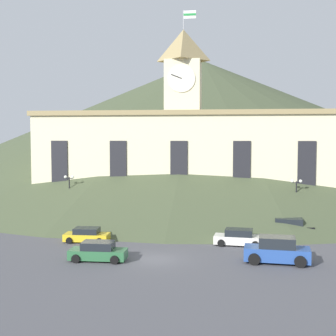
{
  "coord_description": "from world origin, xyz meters",
  "views": [
    {
      "loc": [
        5.87,
        -37.03,
        10.0
      ],
      "look_at": [
        0.0,
        8.35,
        6.92
      ],
      "focal_mm": 50.0,
      "sensor_mm": 36.0,
      "label": 1
    }
  ],
  "objects_px": {
    "car_blue_van": "(277,251)",
    "street_lamp_center": "(172,194)",
    "street_lamp_far_right": "(69,188)",
    "car_silver_hatch": "(214,224)",
    "car_black_suv": "(288,228)",
    "pedestrian": "(169,221)",
    "car_white_taxi": "(239,238)",
    "car_yellow_coupe": "(87,235)",
    "street_lamp_far_left": "(296,192)",
    "car_green_wagon": "(98,252)"
  },
  "relations": [
    {
      "from": "street_lamp_center",
      "to": "street_lamp_far_left",
      "type": "height_order",
      "value": "street_lamp_far_left"
    },
    {
      "from": "street_lamp_far_left",
      "to": "car_yellow_coupe",
      "type": "distance_m",
      "value": 23.73
    },
    {
      "from": "car_silver_hatch",
      "to": "pedestrian",
      "type": "distance_m",
      "value": 4.85
    },
    {
      "from": "street_lamp_far_left",
      "to": "pedestrian",
      "type": "distance_m",
      "value": 14.65
    },
    {
      "from": "car_silver_hatch",
      "to": "pedestrian",
      "type": "xyz_separation_m",
      "value": [
        -4.84,
        0.16,
        0.25
      ]
    },
    {
      "from": "street_lamp_center",
      "to": "car_black_suv",
      "type": "distance_m",
      "value": 13.89
    },
    {
      "from": "street_lamp_center",
      "to": "car_blue_van",
      "type": "bearing_deg",
      "value": -57.45
    },
    {
      "from": "street_lamp_far_left",
      "to": "car_black_suv",
      "type": "height_order",
      "value": "street_lamp_far_left"
    },
    {
      "from": "street_lamp_center",
      "to": "pedestrian",
      "type": "distance_m",
      "value": 4.56
    },
    {
      "from": "car_blue_van",
      "to": "street_lamp_center",
      "type": "bearing_deg",
      "value": 127.49
    },
    {
      "from": "car_black_suv",
      "to": "street_lamp_far_right",
      "type": "bearing_deg",
      "value": -8.07
    },
    {
      "from": "car_green_wagon",
      "to": "pedestrian",
      "type": "bearing_deg",
      "value": 71.79
    },
    {
      "from": "street_lamp_far_left",
      "to": "car_silver_hatch",
      "type": "bearing_deg",
      "value": -155.72
    },
    {
      "from": "street_lamp_far_right",
      "to": "street_lamp_center",
      "type": "height_order",
      "value": "street_lamp_far_right"
    },
    {
      "from": "car_silver_hatch",
      "to": "car_white_taxi",
      "type": "distance_m",
      "value": 6.77
    },
    {
      "from": "street_lamp_center",
      "to": "car_white_taxi",
      "type": "bearing_deg",
      "value": -54.39
    },
    {
      "from": "car_blue_van",
      "to": "car_white_taxi",
      "type": "bearing_deg",
      "value": 121.39
    },
    {
      "from": "car_silver_hatch",
      "to": "car_blue_van",
      "type": "bearing_deg",
      "value": 114.42
    },
    {
      "from": "pedestrian",
      "to": "car_white_taxi",
      "type": "bearing_deg",
      "value": -53.31
    },
    {
      "from": "street_lamp_center",
      "to": "car_white_taxi",
      "type": "xyz_separation_m",
      "value": [
        7.43,
        -10.37,
        -2.61
      ]
    },
    {
      "from": "street_lamp_far_left",
      "to": "car_black_suv",
      "type": "bearing_deg",
      "value": -105.05
    },
    {
      "from": "car_black_suv",
      "to": "pedestrian",
      "type": "bearing_deg",
      "value": -3.06
    },
    {
      "from": "car_yellow_coupe",
      "to": "car_blue_van",
      "type": "relative_size",
      "value": 0.81
    },
    {
      "from": "street_lamp_center",
      "to": "car_blue_van",
      "type": "height_order",
      "value": "street_lamp_center"
    },
    {
      "from": "car_silver_hatch",
      "to": "car_yellow_coupe",
      "type": "height_order",
      "value": "car_silver_hatch"
    },
    {
      "from": "street_lamp_center",
      "to": "pedestrian",
      "type": "height_order",
      "value": "street_lamp_center"
    },
    {
      "from": "car_white_taxi",
      "to": "car_blue_van",
      "type": "bearing_deg",
      "value": 121.86
    },
    {
      "from": "car_green_wagon",
      "to": "pedestrian",
      "type": "height_order",
      "value": "pedestrian"
    },
    {
      "from": "car_black_suv",
      "to": "pedestrian",
      "type": "height_order",
      "value": "car_black_suv"
    },
    {
      "from": "street_lamp_far_left",
      "to": "car_blue_van",
      "type": "bearing_deg",
      "value": -102.92
    },
    {
      "from": "street_lamp_far_right",
      "to": "street_lamp_far_left",
      "type": "height_order",
      "value": "street_lamp_far_right"
    },
    {
      "from": "car_black_suv",
      "to": "pedestrian",
      "type": "xyz_separation_m",
      "value": [
        -12.35,
        1.63,
        0.11
      ]
    },
    {
      "from": "car_yellow_coupe",
      "to": "pedestrian",
      "type": "xyz_separation_m",
      "value": [
        7.04,
        6.94,
        0.31
      ]
    },
    {
      "from": "car_yellow_coupe",
      "to": "car_white_taxi",
      "type": "relative_size",
      "value": 0.91
    },
    {
      "from": "car_black_suv",
      "to": "car_blue_van",
      "type": "relative_size",
      "value": 0.96
    },
    {
      "from": "street_lamp_center",
      "to": "car_green_wagon",
      "type": "xyz_separation_m",
      "value": [
        -3.97,
        -17.23,
        -2.59
      ]
    },
    {
      "from": "street_lamp_far_left",
      "to": "pedestrian",
      "type": "bearing_deg",
      "value": -164.28
    },
    {
      "from": "street_lamp_far_left",
      "to": "car_yellow_coupe",
      "type": "height_order",
      "value": "street_lamp_far_left"
    },
    {
      "from": "car_green_wagon",
      "to": "pedestrian",
      "type": "xyz_separation_m",
      "value": [
        4.11,
        13.34,
        0.22
      ]
    },
    {
      "from": "street_lamp_center",
      "to": "car_white_taxi",
      "type": "height_order",
      "value": "street_lamp_center"
    },
    {
      "from": "street_lamp_far_right",
      "to": "car_silver_hatch",
      "type": "relative_size",
      "value": 1.38
    },
    {
      "from": "pedestrian",
      "to": "street_lamp_far_left",
      "type": "bearing_deg",
      "value": 4.04
    },
    {
      "from": "car_black_suv",
      "to": "street_lamp_center",
      "type": "bearing_deg",
      "value": -19.4
    },
    {
      "from": "street_lamp_far_left",
      "to": "car_blue_van",
      "type": "relative_size",
      "value": 0.99
    },
    {
      "from": "street_lamp_center",
      "to": "street_lamp_far_left",
      "type": "bearing_deg",
      "value": -0.0
    },
    {
      "from": "street_lamp_far_right",
      "to": "car_blue_van",
      "type": "height_order",
      "value": "street_lamp_far_right"
    },
    {
      "from": "street_lamp_far_right",
      "to": "street_lamp_center",
      "type": "bearing_deg",
      "value": 0.0
    },
    {
      "from": "car_black_suv",
      "to": "car_white_taxi",
      "type": "relative_size",
      "value": 1.08
    },
    {
      "from": "street_lamp_far_right",
      "to": "car_silver_hatch",
      "type": "distance_m",
      "value": 18.1
    },
    {
      "from": "car_silver_hatch",
      "to": "car_black_suv",
      "type": "xyz_separation_m",
      "value": [
        7.51,
        -1.47,
        0.14
      ]
    }
  ]
}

